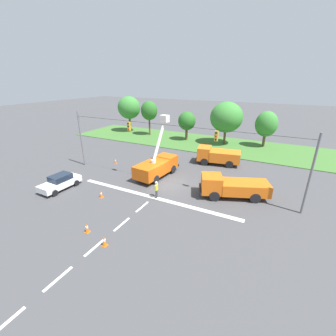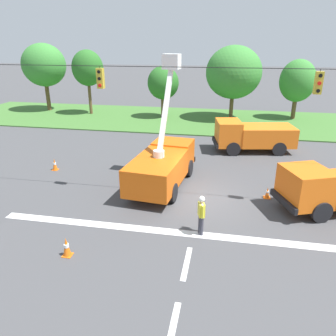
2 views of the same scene
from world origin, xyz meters
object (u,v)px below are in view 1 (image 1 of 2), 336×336
object	(u,v)px
utility_truck_support_far	(217,155)
traffic_cone_mid_right	(104,241)
tree_west	(149,111)
road_worker	(156,188)
utility_truck_bucket_lift	(157,165)
traffic_cone_mid_left	(200,185)
traffic_cone_foreground_left	(101,194)
tree_centre	(187,121)
utility_truck_support_near	(232,186)
traffic_cone_foreground_right	(115,161)
traffic_cone_near_bucket	(87,228)
sedan_white	(60,182)
tree_east	(226,117)
tree_far_west	(129,108)
tree_far_east	(266,124)

from	to	relation	value
utility_truck_support_far	traffic_cone_mid_right	world-z (taller)	utility_truck_support_far
tree_west	road_worker	xyz separation A→B (m)	(14.41, -22.18, -3.99)
utility_truck_bucket_lift	traffic_cone_mid_left	bearing A→B (deg)	-5.66
tree_west	traffic_cone_foreground_left	size ratio (longest dim) A/B	8.73
tree_centre	traffic_cone_mid_left	world-z (taller)	tree_centre
utility_truck_support_near	utility_truck_support_far	size ratio (longest dim) A/B	1.14
tree_west	traffic_cone_foreground_right	distance (m)	17.71
road_worker	traffic_cone_foreground_right	distance (m)	11.40
tree_centre	traffic_cone_near_bucket	bearing A→B (deg)	-82.09
tree_west	utility_truck_support_near	distance (m)	28.23
traffic_cone_near_bucket	utility_truck_support_far	bearing A→B (deg)	76.26
utility_truck_bucket_lift	road_worker	distance (m)	5.32
tree_west	sedan_white	world-z (taller)	tree_west
traffic_cone_mid_left	tree_east	bearing A→B (deg)	96.45
tree_west	utility_truck_bucket_lift	xyz separation A→B (m)	(11.82, -17.55, -3.61)
road_worker	traffic_cone_mid_right	world-z (taller)	road_worker
sedan_white	utility_truck_support_far	bearing A→B (deg)	49.78
sedan_white	traffic_cone_foreground_left	distance (m)	5.23
tree_far_west	road_worker	distance (m)	30.95
tree_far_west	traffic_cone_mid_left	bearing A→B (deg)	-39.49
tree_far_east	traffic_cone_near_bucket	size ratio (longest dim) A/B	7.48
tree_east	utility_truck_support_far	size ratio (longest dim) A/B	1.20
tree_centre	traffic_cone_mid_left	bearing A→B (deg)	-62.74
traffic_cone_near_bucket	utility_truck_bucket_lift	bearing A→B (deg)	92.69
utility_truck_bucket_lift	traffic_cone_mid_left	world-z (taller)	utility_truck_bucket_lift
tree_east	traffic_cone_mid_right	xyz separation A→B (m)	(-0.86, -30.18, -4.37)
traffic_cone_foreground_right	traffic_cone_mid_left	xyz separation A→B (m)	(12.98, -1.63, -0.09)
utility_truck_support_near	traffic_cone_mid_right	size ratio (longest dim) A/B	8.53
utility_truck_support_far	tree_far_west	bearing A→B (deg)	153.99
tree_east	utility_truck_bucket_lift	distance (m)	18.54
tree_east	tree_west	bearing A→B (deg)	-178.84
tree_centre	tree_east	bearing A→B (deg)	4.75
tree_far_west	traffic_cone_mid_right	world-z (taller)	tree_far_west
tree_east	sedan_white	xyz separation A→B (m)	(-11.12, -25.49, -3.99)
utility_truck_bucket_lift	tree_centre	bearing A→B (deg)	101.41
utility_truck_support_far	traffic_cone_foreground_left	size ratio (longest dim) A/B	7.77
tree_far_west	traffic_cone_foreground_right	distance (m)	20.81
tree_centre	utility_truck_support_near	world-z (taller)	tree_centre
tree_far_east	utility_truck_support_near	xyz separation A→B (m)	(-0.98, -20.19, -2.80)
tree_east	traffic_cone_foreground_left	distance (m)	26.07
tree_far_east	utility_truck_bucket_lift	bearing A→B (deg)	-117.70
utility_truck_support_far	utility_truck_support_near	bearing A→B (deg)	-65.77
traffic_cone_foreground_left	utility_truck_support_far	bearing A→B (deg)	62.62
utility_truck_bucket_lift	sedan_white	world-z (taller)	utility_truck_bucket_lift
tree_far_east	utility_truck_support_far	xyz separation A→B (m)	(-4.80, -11.70, -2.71)
tree_west	traffic_cone_foreground_right	xyz separation A→B (m)	(4.54, -16.48, -4.61)
tree_centre	tree_east	world-z (taller)	tree_east
sedan_white	traffic_cone_mid_right	world-z (taller)	sedan_white
utility_truck_support_near	traffic_cone_near_bucket	distance (m)	13.73
tree_west	traffic_cone_mid_right	xyz separation A→B (m)	(14.58, -29.86, -4.58)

